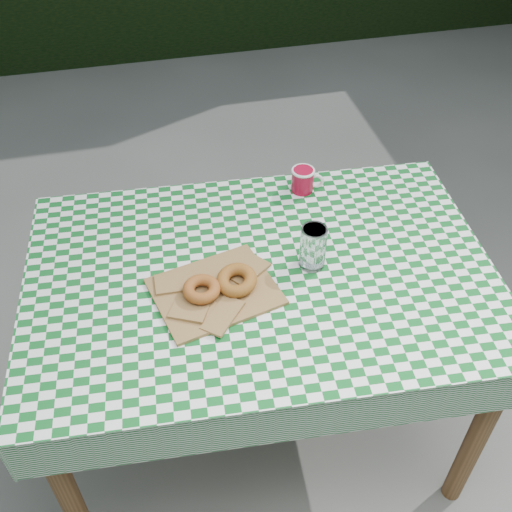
{
  "coord_description": "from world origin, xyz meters",
  "views": [
    {
      "loc": [
        -0.2,
        -1.26,
        1.94
      ],
      "look_at": [
        0.08,
        -0.08,
        0.79
      ],
      "focal_mm": 42.49,
      "sensor_mm": 36.0,
      "label": 1
    }
  ],
  "objects_px": {
    "coffee_mug": "(303,180)",
    "table": "(260,356)",
    "paper_bag": "(215,291)",
    "drinking_glass": "(313,247)"
  },
  "relations": [
    {
      "from": "paper_bag",
      "to": "drinking_glass",
      "type": "xyz_separation_m",
      "value": [
        0.28,
        0.05,
        0.06
      ]
    },
    {
      "from": "drinking_glass",
      "to": "paper_bag",
      "type": "bearing_deg",
      "value": -170.78
    },
    {
      "from": "table",
      "to": "paper_bag",
      "type": "bearing_deg",
      "value": -156.12
    },
    {
      "from": "table",
      "to": "coffee_mug",
      "type": "xyz_separation_m",
      "value": [
        0.22,
        0.33,
        0.42
      ]
    },
    {
      "from": "coffee_mug",
      "to": "table",
      "type": "bearing_deg",
      "value": -103.16
    },
    {
      "from": "coffee_mug",
      "to": "drinking_glass",
      "type": "height_order",
      "value": "drinking_glass"
    },
    {
      "from": "table",
      "to": "paper_bag",
      "type": "distance_m",
      "value": 0.42
    },
    {
      "from": "paper_bag",
      "to": "drinking_glass",
      "type": "bearing_deg",
      "value": 9.22
    },
    {
      "from": "coffee_mug",
      "to": "paper_bag",
      "type": "bearing_deg",
      "value": -112.99
    },
    {
      "from": "paper_bag",
      "to": "coffee_mug",
      "type": "xyz_separation_m",
      "value": [
        0.35,
        0.38,
        0.03
      ]
    }
  ]
}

